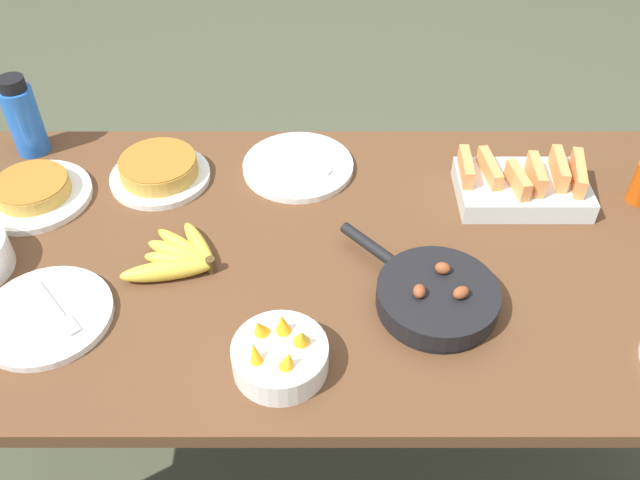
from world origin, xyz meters
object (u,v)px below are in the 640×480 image
object	(u,v)px
melon_tray	(523,185)
frittata_plate_center	(159,171)
banana_bunch	(181,258)
skillet	(435,296)
water_bottle	(23,118)
empty_plate_far_left	(46,316)
frittata_plate_side	(33,192)
empty_plate_near_front	(298,166)
fruit_bowl_mango	(280,355)

from	to	relation	value
melon_tray	frittata_plate_center	size ratio (longest dim) A/B	1.24
melon_tray	frittata_plate_center	bearing A→B (deg)	175.38
banana_bunch	skillet	world-z (taller)	skillet
frittata_plate_center	water_bottle	bearing A→B (deg)	160.70
water_bottle	frittata_plate_center	bearing A→B (deg)	-19.30
skillet	frittata_plate_center	xyz separation A→B (m)	(-0.61, 0.40, -0.00)
banana_bunch	empty_plate_far_left	world-z (taller)	banana_bunch
frittata_plate_center	empty_plate_far_left	xyz separation A→B (m)	(-0.15, -0.43, -0.02)
frittata_plate_side	empty_plate_near_front	xyz separation A→B (m)	(0.61, 0.11, -0.01)
skillet	frittata_plate_center	size ratio (longest dim) A/B	1.35
empty_plate_near_front	empty_plate_far_left	xyz separation A→B (m)	(-0.47, -0.47, 0.00)
melon_tray	water_bottle	distance (m)	1.20
melon_tray	fruit_bowl_mango	xyz separation A→B (m)	(-0.54, -0.48, -0.00)
banana_bunch	empty_plate_far_left	size ratio (longest dim) A/B	0.79
frittata_plate_center	fruit_bowl_mango	xyz separation A→B (m)	(0.31, -0.54, 0.01)
frittata_plate_side	fruit_bowl_mango	bearing A→B (deg)	-38.72
melon_tray	frittata_plate_side	size ratio (longest dim) A/B	1.14
skillet	frittata_plate_side	world-z (taller)	skillet
empty_plate_far_left	fruit_bowl_mango	distance (m)	0.47
banana_bunch	empty_plate_near_front	distance (m)	0.40
empty_plate_near_front	fruit_bowl_mango	world-z (taller)	fruit_bowl_mango
empty_plate_near_front	water_bottle	distance (m)	0.68
frittata_plate_center	frittata_plate_side	distance (m)	0.29
frittata_plate_side	empty_plate_far_left	xyz separation A→B (m)	(0.13, -0.36, -0.01)
melon_tray	fruit_bowl_mango	world-z (taller)	fruit_bowl_mango
fruit_bowl_mango	empty_plate_far_left	bearing A→B (deg)	166.29
banana_bunch	empty_plate_far_left	distance (m)	0.28
melon_tray	empty_plate_near_front	distance (m)	0.53
skillet	frittata_plate_side	xyz separation A→B (m)	(-0.88, 0.33, -0.01)
melon_tray	frittata_plate_side	xyz separation A→B (m)	(-1.12, -0.00, -0.01)
skillet	empty_plate_near_front	distance (m)	0.52
skillet	empty_plate_far_left	xyz separation A→B (m)	(-0.75, -0.03, -0.02)
banana_bunch	melon_tray	distance (m)	0.78
banana_bunch	melon_tray	xyz separation A→B (m)	(0.75, 0.22, 0.02)
frittata_plate_side	melon_tray	bearing A→B (deg)	0.23
skillet	frittata_plate_center	world-z (taller)	skillet
fruit_bowl_mango	frittata_plate_side	bearing A→B (deg)	141.28
skillet	frittata_plate_center	distance (m)	0.72
skillet	empty_plate_near_front	xyz separation A→B (m)	(-0.28, 0.44, -0.02)
frittata_plate_center	fruit_bowl_mango	world-z (taller)	fruit_bowl_mango
fruit_bowl_mango	water_bottle	xyz separation A→B (m)	(-0.65, 0.66, 0.06)
empty_plate_far_left	fruit_bowl_mango	xyz separation A→B (m)	(0.46, -0.11, 0.03)
frittata_plate_side	empty_plate_far_left	distance (m)	0.38
melon_tray	skillet	world-z (taller)	melon_tray
frittata_plate_center	water_bottle	distance (m)	0.37
empty_plate_far_left	melon_tray	bearing A→B (deg)	20.19
melon_tray	frittata_plate_side	distance (m)	1.12
frittata_plate_center	empty_plate_far_left	world-z (taller)	frittata_plate_center
frittata_plate_side	empty_plate_near_front	size ratio (longest dim) A/B	0.96
empty_plate_far_left	water_bottle	world-z (taller)	water_bottle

